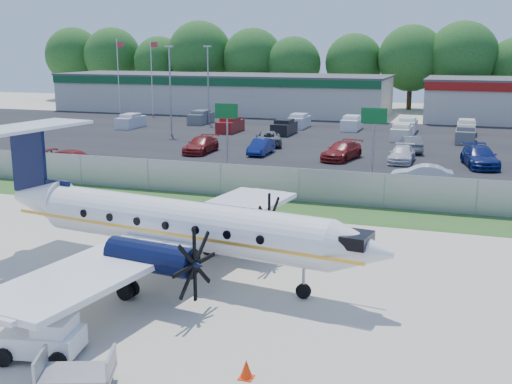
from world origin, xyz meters
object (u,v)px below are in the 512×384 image
(baggage_cart_near, at_px, (11,303))
(baggage_cart_far, at_px, (76,372))
(aircraft, at_px, (174,223))
(pushback_tug, at_px, (45,338))

(baggage_cart_near, bearing_deg, baggage_cart_far, -34.80)
(baggage_cart_near, relative_size, baggage_cart_far, 0.92)
(baggage_cart_near, bearing_deg, aircraft, 57.70)
(aircraft, height_order, pushback_tug, aircraft)
(aircraft, xyz_separation_m, baggage_cart_far, (1.37, -8.96, -1.68))
(baggage_cart_far, bearing_deg, baggage_cart_near, 145.20)
(baggage_cart_far, bearing_deg, pushback_tug, 146.36)
(baggage_cart_near, distance_m, baggage_cart_far, 5.95)
(pushback_tug, relative_size, baggage_cart_near, 1.21)
(aircraft, bearing_deg, pushback_tug, -94.32)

